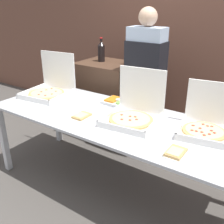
# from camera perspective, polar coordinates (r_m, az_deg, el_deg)

# --- Properties ---
(ground_plane) EXTENTS (16.00, 16.00, 0.00)m
(ground_plane) POSITION_cam_1_polar(r_m,az_deg,el_deg) (2.93, 0.00, -15.88)
(ground_plane) COLOR #514C47
(brick_wall_behind) EXTENTS (10.00, 0.06, 2.80)m
(brick_wall_behind) POSITION_cam_1_polar(r_m,az_deg,el_deg) (3.83, 15.09, 15.76)
(brick_wall_behind) COLOR brown
(brick_wall_behind) RESTS_ON ground_plane
(buffet_table) EXTENTS (2.49, 0.94, 0.82)m
(buffet_table) POSITION_cam_1_polar(r_m,az_deg,el_deg) (2.53, 0.00, -2.71)
(buffet_table) COLOR silver
(buffet_table) RESTS_ON ground_plane
(pizza_box_near_left) EXTENTS (0.51, 0.52, 0.45)m
(pizza_box_near_left) POSITION_cam_1_polar(r_m,az_deg,el_deg) (2.40, 4.76, -0.03)
(pizza_box_near_left) COLOR white
(pizza_box_near_left) RESTS_ON buffet_table
(pizza_box_far_right) EXTENTS (0.53, 0.54, 0.47)m
(pizza_box_far_right) POSITION_cam_1_polar(r_m,az_deg,el_deg) (3.15, -13.43, 5.16)
(pizza_box_far_right) COLOR white
(pizza_box_far_right) RESTS_ON buffet_table
(pizza_box_far_left) EXTENTS (0.46, 0.47, 0.40)m
(pizza_box_far_left) POSITION_cam_1_polar(r_m,az_deg,el_deg) (2.32, 19.71, -2.52)
(pizza_box_far_left) COLOR white
(pizza_box_far_left) RESTS_ON buffet_table
(paper_plate_front_left) EXTENTS (0.21, 0.21, 0.03)m
(paper_plate_front_left) POSITION_cam_1_polar(r_m,az_deg,el_deg) (1.96, 13.68, -8.57)
(paper_plate_front_left) COLOR white
(paper_plate_front_left) RESTS_ON buffet_table
(paper_plate_front_center) EXTENTS (0.24, 0.24, 0.03)m
(paper_plate_front_center) POSITION_cam_1_polar(r_m,az_deg,el_deg) (2.49, -6.60, -0.94)
(paper_plate_front_center) COLOR white
(paper_plate_front_center) RESTS_ON buffet_table
(veggie_tray) EXTENTS (0.33, 0.22, 0.05)m
(veggie_tray) POSITION_cam_1_polar(r_m,az_deg,el_deg) (2.80, 1.48, 2.19)
(veggie_tray) COLOR white
(veggie_tray) RESTS_ON buffet_table
(sideboard_podium) EXTENTS (0.75, 0.59, 1.08)m
(sideboard_podium) POSITION_cam_1_polar(r_m,az_deg,el_deg) (3.66, -0.92, 2.36)
(sideboard_podium) COLOR #4C3323
(sideboard_podium) RESTS_ON ground_plane
(soda_bottle) EXTENTS (0.09, 0.09, 0.31)m
(soda_bottle) POSITION_cam_1_polar(r_m,az_deg,el_deg) (3.57, -2.35, 13.09)
(soda_bottle) COLOR black
(soda_bottle) RESTS_ON sideboard_podium
(soda_can_silver) EXTENTS (0.07, 0.07, 0.12)m
(soda_can_silver) POSITION_cam_1_polar(r_m,az_deg,el_deg) (3.42, 3.28, 11.35)
(soda_can_silver) COLOR silver
(soda_can_silver) RESTS_ON sideboard_podium
(person_server_vest) EXTENTS (0.42, 0.24, 1.79)m
(person_server_vest) POSITION_cam_1_polar(r_m,az_deg,el_deg) (3.04, 7.17, 7.04)
(person_server_vest) COLOR #2D2D38
(person_server_vest) RESTS_ON ground_plane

